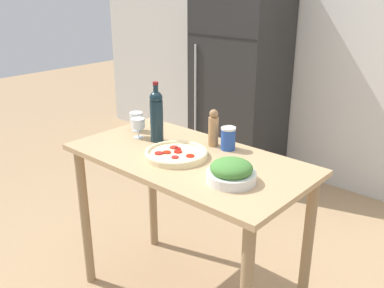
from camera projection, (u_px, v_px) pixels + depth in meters
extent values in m
cube|color=silver|center=(354.00, 45.00, 3.57)|extent=(6.40, 0.06, 2.60)
cube|color=black|center=(240.00, 79.00, 4.00)|extent=(0.76, 0.62, 1.89)
cube|color=black|center=(220.00, 37.00, 3.63)|extent=(0.74, 0.01, 0.01)
cylinder|color=#B2B2B7|center=(195.00, 91.00, 3.97)|extent=(0.02, 0.02, 0.85)
cube|color=tan|center=(188.00, 159.00, 2.25)|extent=(1.30, 0.68, 0.03)
cylinder|color=#967A55|center=(85.00, 219.00, 2.59)|extent=(0.06, 0.06, 0.91)
cylinder|color=#967A55|center=(152.00, 187.00, 2.98)|extent=(0.06, 0.06, 0.91)
cylinder|color=#967A55|center=(306.00, 255.00, 2.25)|extent=(0.06, 0.06, 0.91)
cylinder|color=#142833|center=(157.00, 121.00, 2.42)|extent=(0.07, 0.07, 0.24)
sphere|color=#142833|center=(156.00, 98.00, 2.38)|extent=(0.07, 0.07, 0.07)
cylinder|color=#142833|center=(156.00, 91.00, 2.36)|extent=(0.03, 0.03, 0.07)
cylinder|color=maroon|center=(155.00, 83.00, 2.35)|extent=(0.03, 0.03, 0.02)
cylinder|color=silver|center=(139.00, 137.00, 2.52)|extent=(0.06, 0.06, 0.00)
cylinder|color=silver|center=(139.00, 132.00, 2.51)|extent=(0.01, 0.01, 0.06)
cylinder|color=white|center=(138.00, 123.00, 2.49)|extent=(0.08, 0.08, 0.06)
cylinder|color=maroon|center=(138.00, 127.00, 2.50)|extent=(0.07, 0.07, 0.01)
cylinder|color=silver|center=(137.00, 130.00, 2.63)|extent=(0.06, 0.06, 0.00)
cylinder|color=silver|center=(137.00, 126.00, 2.62)|extent=(0.01, 0.01, 0.06)
cylinder|color=white|center=(136.00, 117.00, 2.60)|extent=(0.08, 0.08, 0.06)
cylinder|color=maroon|center=(136.00, 120.00, 2.61)|extent=(0.07, 0.07, 0.02)
cylinder|color=#AD7F51|center=(214.00, 132.00, 2.36)|extent=(0.06, 0.06, 0.17)
sphere|color=#936C45|center=(214.00, 114.00, 2.33)|extent=(0.05, 0.05, 0.05)
cylinder|color=white|center=(231.00, 177.00, 1.96)|extent=(0.23, 0.23, 0.05)
ellipsoid|color=#478438|center=(231.00, 168.00, 1.94)|extent=(0.20, 0.20, 0.08)
cylinder|color=beige|center=(176.00, 155.00, 2.24)|extent=(0.33, 0.33, 0.02)
torus|color=beige|center=(176.00, 153.00, 2.23)|extent=(0.33, 0.33, 0.02)
cylinder|color=#B4281B|center=(174.00, 147.00, 2.30)|extent=(0.05, 0.05, 0.01)
cylinder|color=#AB1513|center=(178.00, 149.00, 2.28)|extent=(0.03, 0.03, 0.01)
cylinder|color=#B9170C|center=(178.00, 152.00, 2.24)|extent=(0.04, 0.04, 0.01)
cylinder|color=#B11F1D|center=(175.00, 157.00, 2.17)|extent=(0.04, 0.04, 0.01)
cylinder|color=#AA201B|center=(159.00, 153.00, 2.22)|extent=(0.04, 0.04, 0.01)
cylinder|color=#B0220D|center=(167.00, 152.00, 2.23)|extent=(0.04, 0.04, 0.01)
cylinder|color=red|center=(190.00, 156.00, 2.19)|extent=(0.04, 0.04, 0.01)
cylinder|color=#284CA3|center=(228.00, 139.00, 2.32)|extent=(0.08, 0.08, 0.12)
cylinder|color=white|center=(228.00, 128.00, 2.30)|extent=(0.08, 0.08, 0.01)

